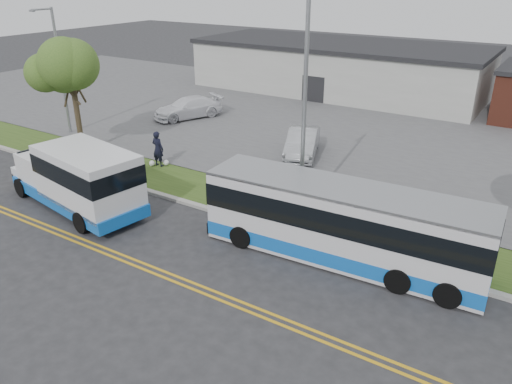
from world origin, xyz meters
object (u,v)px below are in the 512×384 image
Objects in this scene: streetlight_far at (59,67)px; parked_car_b at (188,108)px; streetlight_near at (304,103)px; pedestrian at (158,149)px; parked_car_a at (302,142)px; shuttle_bus at (79,177)px; tree_west at (71,68)px; transit_bus at (342,223)px.

streetlight_far reaches higher than parked_car_b.
pedestrian is (-9.58, 1.27, -4.13)m from streetlight_near.
parked_car_a is at bearing 11.00° from parked_car_b.
shuttle_bus is 1.61× the size of parked_car_b.
tree_west is 18.49m from transit_bus.
pedestrian is at bearing 161.35° from transit_bus.
tree_west is 10.36m from parked_car_b.
streetlight_far is at bearing 171.95° from streetlight_near.
transit_bus is at bearing -9.53° from parked_car_b.
streetlight_near reaches higher than streetlight_far.
streetlight_near reaches higher than parked_car_b.
streetlight_near is 10.58m from shuttle_bus.
parked_car_b is (-10.98, 2.76, -0.04)m from parked_car_a.
shuttle_bus reaches higher than pedestrian.
shuttle_bus is at bearing -35.72° from streetlight_far.
tree_west is at bearing 149.67° from shuttle_bus.
streetlight_near reaches higher than shuttle_bus.
pedestrian is 9.99m from parked_car_b.
streetlight_near is 4.74× the size of pedestrian.
tree_west is at bearing 168.39° from transit_bus.
shuttle_bus is 0.77× the size of transit_bus.
parked_car_a is 11.32m from parked_car_b.
streetlight_far reaches higher than shuttle_bus.
tree_west is 1.44× the size of parked_car_a.
shuttle_bus is (6.21, -5.12, -3.48)m from tree_west.
streetlight_far is 10.11m from pedestrian.
pedestrian is at bearing 106.76° from shuttle_bus.
streetlight_near is 18.18m from parked_car_b.
pedestrian is 0.39× the size of parked_car_b.
transit_bus is 5.39× the size of pedestrian.
shuttle_bus reaches higher than transit_bus.
pedestrian is at bearing -8.54° from streetlight_far.
parked_car_b is at bearing 120.96° from shuttle_bus.
parked_car_b is (-5.02, 8.63, -0.25)m from pedestrian.
transit_bus is (21.93, -4.89, -2.98)m from streetlight_far.
streetlight_near is 5.23m from transit_bus.
transit_bus is 2.09× the size of parked_car_b.
transit_bus is at bearing -8.49° from tree_west.
parked_car_a is at bearing 75.53° from shuttle_bus.
pedestrian is (9.42, -1.42, -3.37)m from streetlight_far.
tree_west reaches higher than transit_bus.
streetlight_near reaches higher than pedestrian.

